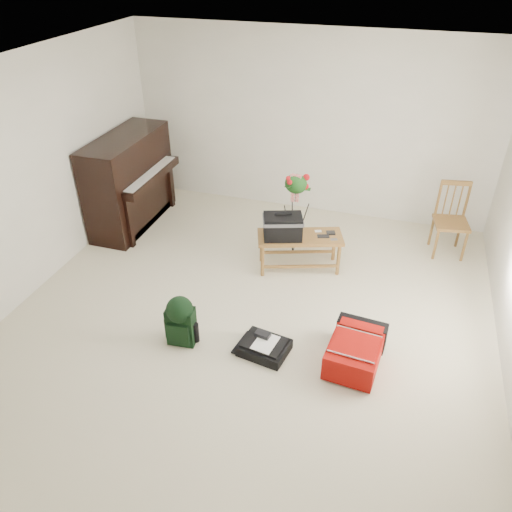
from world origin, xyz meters
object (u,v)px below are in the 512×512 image
(red_suitcase, at_px, (356,347))
(black_duffel, at_px, (264,347))
(flower_stand, at_px, (294,215))
(green_backpack, at_px, (180,319))
(bench, at_px, (288,228))
(piano, at_px, (131,183))
(dining_chair, at_px, (451,220))

(red_suitcase, relative_size, black_duffel, 1.43)
(red_suitcase, bearing_deg, flower_stand, 126.60)
(red_suitcase, relative_size, green_backpack, 1.34)
(green_backpack, height_order, flower_stand, flower_stand)
(green_backpack, bearing_deg, black_duffel, 2.06)
(green_backpack, bearing_deg, bench, 62.55)
(bench, bearing_deg, piano, 150.28)
(piano, distance_m, flower_stand, 2.31)
(piano, bearing_deg, bench, -10.84)
(dining_chair, distance_m, red_suitcase, 2.45)
(bench, height_order, red_suitcase, bench)
(piano, relative_size, bench, 1.40)
(dining_chair, relative_size, flower_stand, 0.83)
(flower_stand, bearing_deg, black_duffel, -80.58)
(piano, height_order, green_backpack, piano)
(piano, height_order, black_duffel, piano)
(green_backpack, bearing_deg, red_suitcase, 3.87)
(piano, bearing_deg, flower_stand, -2.60)
(dining_chair, relative_size, green_backpack, 1.70)
(piano, bearing_deg, green_backpack, -51.29)
(green_backpack, bearing_deg, flower_stand, 66.24)
(bench, bearing_deg, black_duffel, -102.68)
(bench, height_order, flower_stand, flower_stand)
(bench, distance_m, red_suitcase, 1.74)
(dining_chair, xyz_separation_m, red_suitcase, (-0.83, -2.29, -0.29))
(piano, xyz_separation_m, red_suitcase, (3.34, -1.80, -0.44))
(piano, distance_m, black_duffel, 3.21)
(bench, xyz_separation_m, green_backpack, (-0.66, -1.62, -0.24))
(piano, bearing_deg, red_suitcase, -28.27)
(red_suitcase, bearing_deg, green_backpack, -165.50)
(bench, xyz_separation_m, black_duffel, (0.16, -1.52, -0.47))
(black_duffel, bearing_deg, bench, 105.74)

